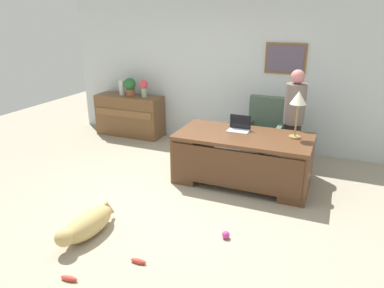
% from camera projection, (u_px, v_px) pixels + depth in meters
% --- Properties ---
extents(ground_plane, '(12.00, 12.00, 0.00)m').
position_uv_depth(ground_plane, '(182.00, 204.00, 4.77)').
color(ground_plane, '#9E937F').
extents(back_wall, '(7.00, 0.16, 2.70)m').
position_uv_depth(back_wall, '(240.00, 74.00, 6.56)').
color(back_wall, silver).
rests_on(back_wall, ground_plane).
extents(desk, '(1.93, 0.98, 0.75)m').
position_uv_depth(desk, '(242.00, 157.00, 5.23)').
color(desk, brown).
rests_on(desk, ground_plane).
extents(credenza, '(1.39, 0.50, 0.83)m').
position_uv_depth(credenza, '(130.00, 115.00, 7.37)').
color(credenza, brown).
rests_on(credenza, ground_plane).
extents(armchair, '(0.60, 0.59, 1.10)m').
position_uv_depth(armchair, '(264.00, 134.00, 5.99)').
color(armchair, '#475B4C').
rests_on(armchair, ground_plane).
extents(person_standing, '(0.32, 0.32, 1.61)m').
position_uv_depth(person_standing, '(293.00, 120.00, 5.59)').
color(person_standing, '#262323').
rests_on(person_standing, ground_plane).
extents(dog_lying, '(0.35, 0.90, 0.30)m').
position_uv_depth(dog_lying, '(86.00, 225.00, 4.01)').
color(dog_lying, tan).
rests_on(dog_lying, ground_plane).
extents(laptop, '(0.32, 0.22, 0.22)m').
position_uv_depth(laptop, '(239.00, 127.00, 5.31)').
color(laptop, '#B2B5BA').
rests_on(laptop, desk).
extents(desk_lamp, '(0.22, 0.22, 0.66)m').
position_uv_depth(desk_lamp, '(298.00, 101.00, 4.84)').
color(desk_lamp, '#9E8447').
rests_on(desk_lamp, desk).
extents(vase_with_flowers, '(0.17, 0.17, 0.34)m').
position_uv_depth(vase_with_flowers, '(144.00, 87.00, 7.03)').
color(vase_with_flowers, '#99B490').
rests_on(vase_with_flowers, credenza).
extents(vase_empty, '(0.11, 0.11, 0.29)m').
position_uv_depth(vase_empty, '(122.00, 88.00, 7.24)').
color(vase_empty, silver).
rests_on(vase_empty, credenza).
extents(potted_plant, '(0.24, 0.24, 0.36)m').
position_uv_depth(potted_plant, '(130.00, 86.00, 7.15)').
color(potted_plant, brown).
rests_on(potted_plant, credenza).
extents(dog_toy_ball, '(0.09, 0.09, 0.09)m').
position_uv_depth(dog_toy_ball, '(226.00, 235.00, 4.01)').
color(dog_toy_ball, '#D8338C').
rests_on(dog_toy_ball, ground_plane).
extents(dog_toy_bone, '(0.18, 0.06, 0.05)m').
position_uv_depth(dog_toy_bone, '(138.00, 261.00, 3.62)').
color(dog_toy_bone, '#E53F33').
rests_on(dog_toy_bone, ground_plane).
extents(dog_toy_plush, '(0.18, 0.07, 0.05)m').
position_uv_depth(dog_toy_plush, '(69.00, 278.00, 3.38)').
color(dog_toy_plush, '#E53F33').
rests_on(dog_toy_plush, ground_plane).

